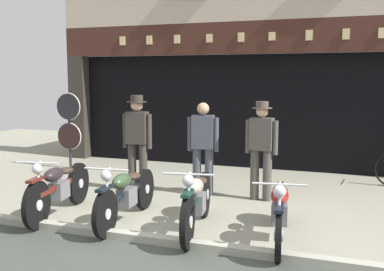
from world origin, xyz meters
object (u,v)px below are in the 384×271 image
object	(u,v)px
salesman_left	(137,138)
shopkeeper_center	(203,144)
motorcycle_center_right	(279,209)
salesman_right	(261,146)
advert_board_near	(358,87)
motorcycle_center_left	(126,194)
motorcycle_center	(197,200)
tyre_sign_pole	(69,123)
motorcycle_left	(59,187)

from	to	relation	value
salesman_left	shopkeeper_center	distance (m)	1.22
motorcycle_center_right	shopkeeper_center	size ratio (longest dim) A/B	1.22
salesman_right	advert_board_near	distance (m)	3.30
motorcycle_center_left	motorcycle_center	world-z (taller)	motorcycle_center
motorcycle_center_left	salesman_left	distance (m)	1.93
motorcycle_center_left	tyre_sign_pole	size ratio (longest dim) A/B	1.18
motorcycle_center_right	motorcycle_center_left	bearing A→B (deg)	-8.86
motorcycle_left	motorcycle_center_left	distance (m)	1.11
motorcycle_center_left	salesman_right	bearing A→B (deg)	-134.65
tyre_sign_pole	motorcycle_center	bearing A→B (deg)	-36.60
tyre_sign_pole	motorcycle_center_left	bearing A→B (deg)	-44.83
salesman_left	salesman_right	bearing A→B (deg)	179.70
motorcycle_left	tyre_sign_pole	world-z (taller)	tyre_sign_pole
salesman_left	shopkeeper_center	bearing A→B (deg)	-177.03
motorcycle_center	salesman_left	distance (m)	2.55
motorcycle_center	tyre_sign_pole	xyz separation A→B (m)	(-4.19, 3.11, 0.62)
motorcycle_center_left	tyre_sign_pole	xyz separation A→B (m)	(-3.10, 3.08, 0.64)
shopkeeper_center	salesman_right	bearing A→B (deg)	172.43
motorcycle_center	motorcycle_center_right	size ratio (longest dim) A/B	1.00
motorcycle_center	shopkeeper_center	world-z (taller)	shopkeeper_center
tyre_sign_pole	advert_board_near	bearing A→B (deg)	14.60
motorcycle_center	salesman_right	world-z (taller)	salesman_right
motorcycle_left	shopkeeper_center	xyz separation A→B (m)	(1.64, 1.93, 0.48)
salesman_right	motorcycle_center_right	bearing A→B (deg)	112.53
motorcycle_left	shopkeeper_center	size ratio (longest dim) A/B	1.22
shopkeeper_center	tyre_sign_pole	size ratio (longest dim) A/B	0.95
motorcycle_left	motorcycle_center_left	size ratio (longest dim) A/B	0.98
motorcycle_center	motorcycle_center_right	bearing A→B (deg)	171.63
tyre_sign_pole	salesman_right	bearing A→B (deg)	-14.50
shopkeeper_center	tyre_sign_pole	xyz separation A→B (m)	(-3.63, 1.21, 0.15)
motorcycle_center_right	motorcycle_center	bearing A→B (deg)	-7.37
motorcycle_center	tyre_sign_pole	bearing A→B (deg)	-46.38
salesman_left	salesman_right	distance (m)	2.26
salesman_left	advert_board_near	world-z (taller)	advert_board_near
motorcycle_center_right	advert_board_near	size ratio (longest dim) A/B	2.07
motorcycle_left	motorcycle_center	bearing A→B (deg)	171.29
motorcycle_center_left	motorcycle_center	size ratio (longest dim) A/B	1.01
salesman_left	tyre_sign_pole	xyz separation A→B (m)	(-2.42, 1.36, 0.07)
salesman_left	advert_board_near	size ratio (longest dim) A/B	1.81
shopkeeper_center	motorcycle_center	bearing A→B (deg)	98.73
motorcycle_center_right	salesman_right	world-z (taller)	salesman_right
motorcycle_center_right	advert_board_near	bearing A→B (deg)	-108.88
motorcycle_center	motorcycle_center_left	bearing A→B (deg)	-11.38
salesman_right	advert_board_near	xyz separation A→B (m)	(1.46, 2.81, 0.95)
motorcycle_left	salesman_right	world-z (taller)	salesman_right
motorcycle_left	motorcycle_center_left	bearing A→B (deg)	173.54
motorcycle_center	salesman_left	size ratio (longest dim) A/B	1.15
motorcycle_center_left	motorcycle_center_right	size ratio (longest dim) A/B	1.02
motorcycle_left	tyre_sign_pole	bearing A→B (deg)	-67.06
salesman_left	motorcycle_left	bearing A→B (deg)	72.15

